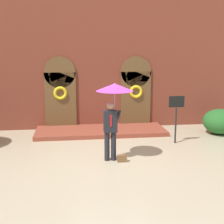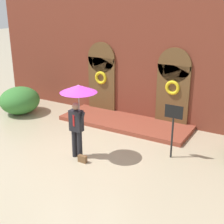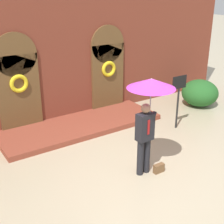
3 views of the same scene
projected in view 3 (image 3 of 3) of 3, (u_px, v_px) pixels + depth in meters
The scene contains 6 objects.
ground_plane at pixel (140, 170), 7.71m from camera, with size 80.00×80.00×0.00m, color tan.
building_facade at pixel (61, 39), 9.92m from camera, with size 14.00×2.30×5.60m.
person_with_umbrella at pixel (149, 98), 6.96m from camera, with size 1.10×1.10×2.36m.
handbag at pixel (159, 168), 7.60m from camera, with size 0.28×0.12×0.22m, color brown.
sign_post at pixel (179, 93), 9.64m from camera, with size 0.56×0.06×1.72m.
shrub_right at pixel (200, 93), 11.78m from camera, with size 1.35×1.37×1.00m, color #235B23.
Camera 3 is at (-4.26, -5.11, 4.22)m, focal length 50.00 mm.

